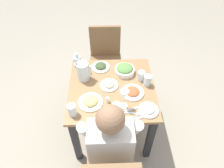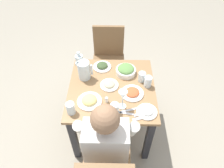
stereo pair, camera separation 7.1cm
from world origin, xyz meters
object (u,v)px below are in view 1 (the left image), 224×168
(plate_dolmas, at_px, (101,66))
(salt_shaker, at_px, (108,100))
(diner_near, at_px, (110,141))
(water_glass_far_right, at_px, (72,110))
(water_glass_near_left, at_px, (117,108))
(plate_yoghurt, at_px, (148,110))
(water_glass_center, at_px, (147,80))
(oil_carafe, at_px, (78,62))
(plate_beans, at_px, (109,85))
(salad_bowl, at_px, (125,70))
(wine_glass, at_px, (124,95))
(dining_table, at_px, (112,96))
(chair_far, at_px, (105,57))
(water_glass_near_right, at_px, (141,76))
(water_pitcher, at_px, (83,71))
(plate_fries, at_px, (90,101))
(plate_rice_curry, at_px, (133,92))

(plate_dolmas, height_order, salt_shaker, salt_shaker)
(diner_near, distance_m, salt_shaker, 0.36)
(water_glass_far_right, bearing_deg, plate_dolmas, 68.31)
(plate_dolmas, distance_m, water_glass_near_left, 0.60)
(water_glass_near_left, height_order, salt_shaker, water_glass_near_left)
(plate_yoghurt, height_order, water_glass_near_left, water_glass_near_left)
(water_glass_center, relative_size, water_glass_near_left, 1.06)
(oil_carafe, bearing_deg, plate_beans, -43.02)
(salad_bowl, xyz_separation_m, wine_glass, (-0.04, -0.43, 0.10))
(diner_near, height_order, plate_yoghurt, diner_near)
(wine_glass, distance_m, oil_carafe, 0.71)
(plate_dolmas, bearing_deg, salt_shaker, -82.27)
(water_glass_center, bearing_deg, wine_glass, -133.73)
(dining_table, xyz_separation_m, chair_far, (-0.06, 0.73, -0.08))
(water_glass_near_right, height_order, water_glass_far_right, water_glass_far_right)
(wine_glass, bearing_deg, dining_table, 112.63)
(plate_yoghurt, bearing_deg, water_glass_near_left, -178.68)
(water_pitcher, height_order, plate_beans, water_pitcher)
(water_glass_far_right, xyz_separation_m, oil_carafe, (-0.01, 0.62, -0.00))
(water_pitcher, relative_size, salad_bowl, 0.94)
(plate_fries, relative_size, salt_shaker, 4.08)
(plate_dolmas, xyz_separation_m, wine_glass, (0.20, -0.52, 0.12))
(diner_near, xyz_separation_m, salt_shaker, (-0.01, 0.35, 0.09))
(oil_carafe, bearing_deg, diner_near, -69.49)
(plate_rice_curry, height_order, water_glass_center, water_glass_center)
(water_glass_far_right, bearing_deg, salt_shaker, 22.41)
(plate_beans, bearing_deg, water_glass_near_left, -80.20)
(water_glass_near_right, bearing_deg, plate_yoghurt, -87.60)
(water_glass_center, height_order, wine_glass, wine_glass)
(plate_yoghurt, relative_size, water_glass_near_left, 1.66)
(dining_table, distance_m, wine_glass, 0.37)
(plate_rice_curry, bearing_deg, chair_far, 106.84)
(water_pitcher, xyz_separation_m, plate_beans, (0.25, -0.11, -0.08))
(plate_yoghurt, bearing_deg, plate_dolmas, 125.66)
(dining_table, distance_m, water_glass_center, 0.39)
(water_pitcher, bearing_deg, plate_rice_curry, -24.46)
(plate_beans, height_order, water_glass_center, water_glass_center)
(water_glass_near_right, xyz_separation_m, oil_carafe, (-0.63, 0.23, 0.01))
(water_glass_near_right, bearing_deg, plate_rice_curry, -119.55)
(water_glass_far_right, bearing_deg, oil_carafe, 90.58)
(plate_yoghurt, distance_m, water_glass_center, 0.32)
(dining_table, distance_m, plate_yoghurt, 0.44)
(plate_rice_curry, relative_size, water_glass_near_left, 1.98)
(chair_far, bearing_deg, water_glass_near_left, -85.24)
(plate_fries, height_order, plate_yoghurt, plate_fries)
(water_glass_near_right, bearing_deg, plate_fries, -150.35)
(wine_glass, xyz_separation_m, salt_shaker, (-0.14, 0.05, -0.11))
(salad_bowl, relative_size, water_glass_near_left, 1.88)
(dining_table, height_order, diner_near, diner_near)
(water_glass_near_right, relative_size, wine_glass, 0.52)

